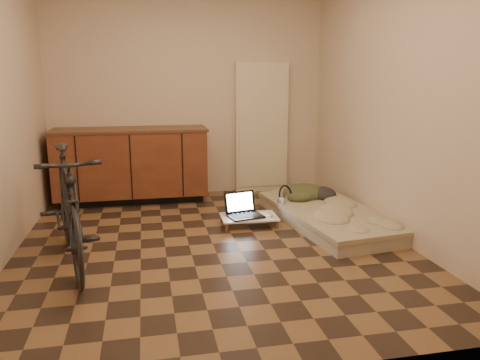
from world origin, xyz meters
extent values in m
cube|color=brown|center=(0.00, 0.00, 0.00)|extent=(3.50, 4.00, 0.00)
cube|color=beige|center=(0.00, 2.00, 1.30)|extent=(3.50, 0.00, 2.60)
cube|color=beige|center=(0.00, -2.00, 1.30)|extent=(3.50, 0.00, 2.60)
cube|color=beige|center=(1.75, 0.00, 1.30)|extent=(0.00, 4.00, 2.60)
cube|color=black|center=(-0.75, 1.74, 0.05)|extent=(1.70, 0.48, 0.10)
cube|color=#542717|center=(-0.75, 1.70, 0.49)|extent=(1.80, 0.60, 0.78)
cube|color=#53311E|center=(-0.75, 1.70, 0.90)|extent=(1.84, 0.62, 0.03)
cube|color=beige|center=(0.95, 1.94, 0.85)|extent=(0.70, 0.10, 1.70)
imported|color=black|center=(-1.20, -0.27, 0.54)|extent=(0.85, 1.73, 1.08)
cube|color=#B1A78E|center=(1.30, 0.37, 0.06)|extent=(1.09, 1.93, 0.12)
cube|color=beige|center=(1.30, 0.37, 0.14)|extent=(1.12, 1.95, 0.04)
cube|color=brown|center=(0.19, 0.33, 0.04)|extent=(0.03, 0.03, 0.08)
cube|color=brown|center=(0.20, 0.65, 0.04)|extent=(0.03, 0.03, 0.08)
cube|color=brown|center=(0.71, 0.31, 0.04)|extent=(0.03, 0.03, 0.08)
cube|color=brown|center=(0.72, 0.63, 0.04)|extent=(0.03, 0.03, 0.08)
cube|color=white|center=(0.46, 0.48, 0.09)|extent=(0.59, 0.39, 0.02)
cube|color=black|center=(0.41, 0.45, 0.11)|extent=(0.39, 0.31, 0.02)
cube|color=black|center=(0.38, 0.60, 0.22)|extent=(0.35, 0.14, 0.22)
cube|color=white|center=(0.38, 0.60, 0.22)|extent=(0.30, 0.11, 0.18)
ellipsoid|color=silver|center=(0.67, 0.42, 0.11)|extent=(0.06, 0.10, 0.03)
camera|label=1|loc=(-0.58, -4.09, 1.52)|focal=35.00mm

